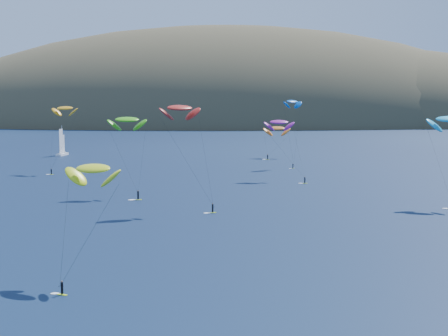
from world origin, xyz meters
name	(u,v)px	position (x,y,z in m)	size (l,w,h in m)	color
island	(246,134)	(39.40, 562.36, -10.74)	(730.00, 300.00, 210.00)	#3D3526
sailboat	(62,153)	(-53.31, 209.79, 0.98)	(10.12, 8.70, 12.36)	white
kitesurfer_1	(65,108)	(-37.89, 152.12, 19.98)	(8.95, 11.21, 22.33)	#C9F21A
kitesurfer_2	(93,169)	(-6.23, 34.14, 13.96)	(8.28, 11.09, 16.09)	#C9F21A
kitesurfer_3	(127,120)	(-11.67, 103.85, 17.91)	(9.32, 11.33, 20.40)	#C9F21A
kitesurfer_4	(292,102)	(35.14, 165.75, 21.99)	(8.15, 9.62, 24.15)	#C9F21A
kitesurfer_6	(279,122)	(27.36, 132.80, 16.31)	(11.01, 11.85, 18.62)	#C9F21A
kitesurfer_9	(180,108)	(2.00, 83.28, 20.94)	(12.00, 7.98, 23.30)	#C9F21A
kitesurfer_11	(277,128)	(33.31, 199.67, 11.53)	(10.77, 11.93, 14.36)	#C9F21A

